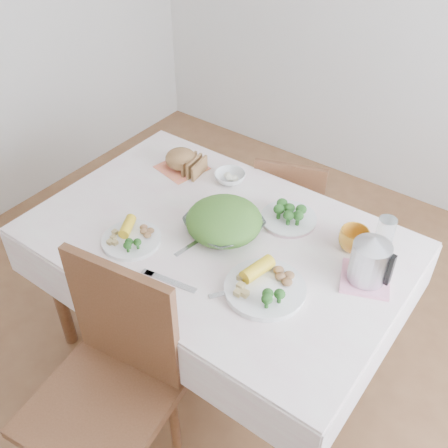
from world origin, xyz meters
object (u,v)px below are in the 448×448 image
Objects in this scene: chair_far at (292,202)px; salad_bowl at (224,226)px; dinner_plate_left at (132,240)px; electric_kettle at (371,256)px; chair_near at (99,413)px; dining_table at (218,300)px; yellow_mug at (354,240)px; dinner_plate_right at (265,289)px.

chair_far is 0.77m from salad_bowl.
dinner_plate_left is (-0.20, -0.95, 0.31)m from chair_far.
dinner_plate_left is at bearing 57.88° from chair_far.
electric_kettle reaches higher than salad_bowl.
salad_bowl is at bearing 166.31° from electric_kettle.
chair_far is (-0.08, 1.46, -0.00)m from chair_near.
electric_kettle reaches higher than chair_near.
yellow_mug is at bearing 28.19° from dining_table.
dining_table is at bearing 168.95° from electric_kettle.
yellow_mug is at bearing 108.70° from electric_kettle.
yellow_mug is (0.52, -0.47, 0.34)m from chair_far.
electric_kettle reaches higher than yellow_mug.
chair_far is 6.76× the size of yellow_mug.
salad_bowl is at bearing 45.06° from dinner_plate_left.
chair_near is 8.46× the size of yellow_mug.
electric_kettle is at bearing 44.80° from dinner_plate_right.
electric_kettle reaches higher than dinner_plate_left.
yellow_mug reaches higher than dinner_plate_right.
salad_bowl is 2.44× the size of yellow_mug.
salad_bowl is at bearing 74.94° from chair_far.
dining_table is 7.21× the size of electric_kettle.
dinner_plate_left reaches higher than dining_table.
chair_far is at bearing 138.36° from yellow_mug.
chair_near is 0.73m from dinner_plate_right.
chair_near is 0.84m from salad_bowl.
dinner_plate_right is at bearing -23.63° from dining_table.
dining_table is at bearing 42.99° from dinner_plate_left.
yellow_mug is 0.61× the size of electric_kettle.
dinner_plate_left is 0.80× the size of dinner_plate_right.
dinner_plate_right is (0.31, -0.17, -0.02)m from salad_bowl.
dinner_plate_left is (-0.28, 0.50, 0.31)m from chair_near.
dining_table is 11.74× the size of yellow_mug.
yellow_mug reaches higher than dining_table.
electric_kettle is (0.84, 0.36, 0.11)m from dinner_plate_left.
yellow_mug is at bearing 57.81° from chair_near.
salad_bowl is 0.37m from dinner_plate_left.
yellow_mug is at bearing 25.89° from salad_bowl.
salad_bowl is (0.06, -0.69, 0.33)m from chair_far.
chair_far is 2.71× the size of dinner_plate_right.
salad_bowl reaches higher than dinner_plate_left.
salad_bowl is (-0.02, 0.77, 0.33)m from chair_near.
dinner_plate_right is at bearing -158.19° from electric_kettle.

